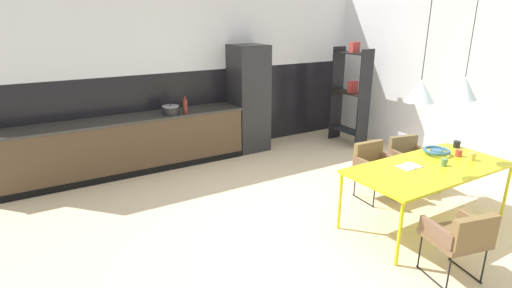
# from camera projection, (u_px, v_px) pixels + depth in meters

# --- Properties ---
(ground_plane) EXTENTS (9.05, 9.05, 0.00)m
(ground_plane) POSITION_uv_depth(u_px,v_px,m) (311.00, 228.00, 4.66)
(ground_plane) COLOR beige
(back_wall_splashback_dark) EXTENTS (6.96, 0.12, 1.49)m
(back_wall_splashback_dark) POSITION_uv_depth(u_px,v_px,m) (198.00, 112.00, 7.13)
(back_wall_splashback_dark) COLOR black
(back_wall_splashback_dark) RESTS_ON ground
(back_wall_panel_upper) EXTENTS (6.96, 0.12, 1.49)m
(back_wall_panel_upper) POSITION_uv_depth(u_px,v_px,m) (194.00, 26.00, 6.67)
(back_wall_panel_upper) COLOR silver
(back_wall_panel_upper) RESTS_ON back_wall_splashback_dark
(side_wall_right) EXTENTS (0.12, 6.72, 2.97)m
(side_wall_right) POSITION_uv_depth(u_px,v_px,m) (496.00, 80.00, 5.88)
(side_wall_right) COLOR silver
(side_wall_right) RESTS_ON ground
(kitchen_counter) EXTENTS (3.89, 0.63, 0.88)m
(kitchen_counter) POSITION_uv_depth(u_px,v_px,m) (126.00, 145.00, 6.24)
(kitchen_counter) COLOR #4E3A27
(kitchen_counter) RESTS_ON ground
(refrigerator_column) EXTENTS (0.60, 0.60, 1.92)m
(refrigerator_column) POSITION_uv_depth(u_px,v_px,m) (249.00, 99.00, 7.18)
(refrigerator_column) COLOR #232326
(refrigerator_column) RESTS_ON ground
(dining_table) EXTENTS (1.99, 0.93, 0.73)m
(dining_table) POSITION_uv_depth(u_px,v_px,m) (429.00, 170.00, 4.57)
(dining_table) COLOR yellow
(dining_table) RESTS_ON ground
(armchair_far_side) EXTENTS (0.52, 0.50, 0.76)m
(armchair_far_side) POSITION_uv_depth(u_px,v_px,m) (374.00, 163.00, 5.34)
(armchair_far_side) COLOR brown
(armchair_far_side) RESTS_ON ground
(armchair_by_stool) EXTENTS (0.57, 0.57, 0.73)m
(armchair_by_stool) POSITION_uv_depth(u_px,v_px,m) (461.00, 235.00, 3.61)
(armchair_by_stool) COLOR brown
(armchair_by_stool) RESTS_ON ground
(armchair_near_window) EXTENTS (0.56, 0.55, 0.74)m
(armchair_near_window) POSITION_uv_depth(u_px,v_px,m) (408.00, 155.00, 5.66)
(armchair_near_window) COLOR brown
(armchair_near_window) RESTS_ON ground
(fruit_bowl) EXTENTS (0.33, 0.33, 0.07)m
(fruit_bowl) POSITION_uv_depth(u_px,v_px,m) (437.00, 151.00, 4.95)
(fruit_bowl) COLOR #33607F
(fruit_bowl) RESTS_ON dining_table
(open_book) EXTENTS (0.26, 0.19, 0.02)m
(open_book) POSITION_uv_depth(u_px,v_px,m) (409.00, 167.00, 4.54)
(open_book) COLOR white
(open_book) RESTS_ON dining_table
(mug_dark_espresso) EXTENTS (0.12, 0.07, 0.10)m
(mug_dark_espresso) POSITION_uv_depth(u_px,v_px,m) (472.00, 157.00, 4.74)
(mug_dark_espresso) COLOR gold
(mug_dark_espresso) RESTS_ON dining_table
(mug_wide_latte) EXTENTS (0.11, 0.07, 0.09)m
(mug_wide_latte) POSITION_uv_depth(u_px,v_px,m) (444.00, 162.00, 4.57)
(mug_wide_latte) COLOR #5B8456
(mug_wide_latte) RESTS_ON dining_table
(mug_short_terracotta) EXTENTS (0.13, 0.09, 0.09)m
(mug_short_terracotta) POSITION_uv_depth(u_px,v_px,m) (457.00, 144.00, 5.21)
(mug_short_terracotta) COLOR black
(mug_short_terracotta) RESTS_ON dining_table
(mug_white_ceramic) EXTENTS (0.12, 0.08, 0.08)m
(mug_white_ceramic) POSITION_uv_depth(u_px,v_px,m) (459.00, 153.00, 4.88)
(mug_white_ceramic) COLOR #B23D33
(mug_white_ceramic) RESTS_ON dining_table
(cooking_pot) EXTENTS (0.27, 0.27, 0.16)m
(cooking_pot) POSITION_uv_depth(u_px,v_px,m) (171.00, 110.00, 6.35)
(cooking_pot) COLOR black
(cooking_pot) RESTS_ON kitchen_counter
(bottle_vinegar_dark) EXTENTS (0.07, 0.07, 0.28)m
(bottle_vinegar_dark) POSITION_uv_depth(u_px,v_px,m) (185.00, 106.00, 6.40)
(bottle_vinegar_dark) COLOR maroon
(bottle_vinegar_dark) RESTS_ON kitchen_counter
(open_shelf_unit) EXTENTS (0.30, 0.77, 1.94)m
(open_shelf_unit) POSITION_uv_depth(u_px,v_px,m) (350.00, 92.00, 7.53)
(open_shelf_unit) COLOR black
(open_shelf_unit) RESTS_ON ground
(pendant_lamp_over_table_near) EXTENTS (0.30, 0.30, 1.38)m
(pendant_lamp_over_table_near) POSITION_uv_depth(u_px,v_px,m) (420.00, 91.00, 4.05)
(pendant_lamp_over_table_near) COLOR black
(pendant_lamp_over_table_far) EXTENTS (0.30, 0.30, 1.44)m
(pendant_lamp_over_table_far) POSITION_uv_depth(u_px,v_px,m) (464.00, 88.00, 4.47)
(pendant_lamp_over_table_far) COLOR black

